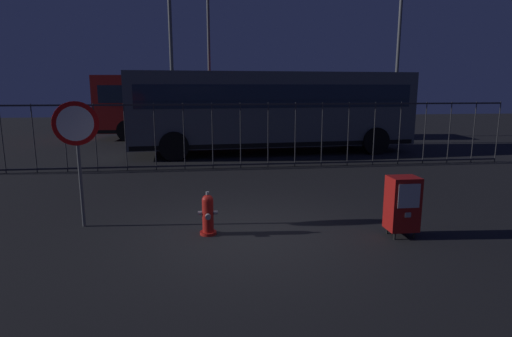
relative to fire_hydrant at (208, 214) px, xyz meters
The scene contains 10 objects.
ground_plane 0.75m from the fire_hydrant, ahead, with size 60.00×60.00×0.00m, color black.
fire_hydrant is the anchor object (origin of this frame).
newspaper_box_primary 3.25m from the fire_hydrant, ahead, with size 0.48×0.42×1.02m.
stop_sign 2.63m from the fire_hydrant, 162.73° to the left, with size 0.71×0.31×2.23m.
fence_barrier 6.00m from the fire_hydrant, 83.62° to the left, with size 18.03×0.04×2.00m.
bus_near 9.38m from the fire_hydrant, 74.10° to the left, with size 10.65×3.35×3.00m.
bus_far 13.93m from the fire_hydrant, 88.73° to the left, with size 10.69×3.55×3.00m.
street_light_near_left 14.84m from the fire_hydrant, 88.69° to the left, with size 0.32×0.32×8.72m.
street_light_near_right 10.93m from the fire_hydrant, 96.73° to the left, with size 0.32×0.32×7.64m.
street_light_far_left 14.41m from the fire_hydrant, 52.44° to the left, with size 0.32×0.32×8.66m.
Camera 1 is at (-0.71, -6.78, 2.46)m, focal length 29.47 mm.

